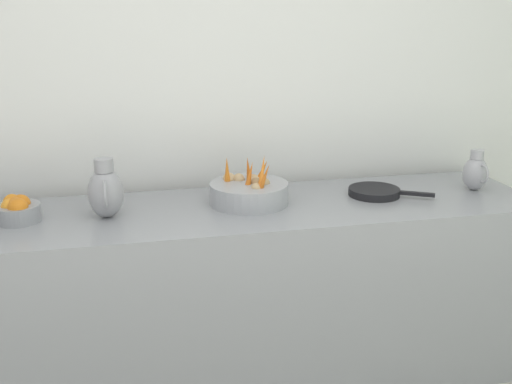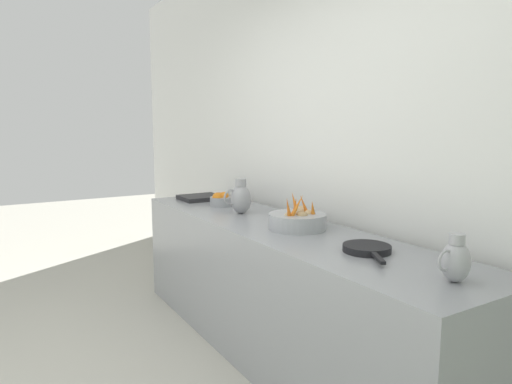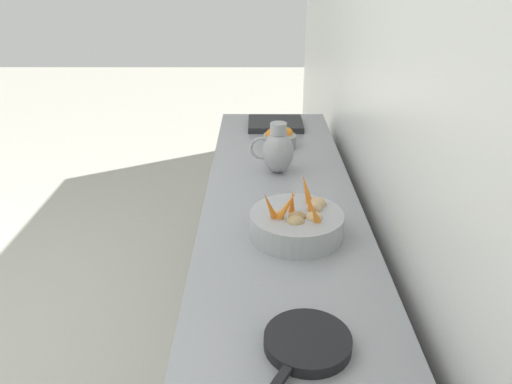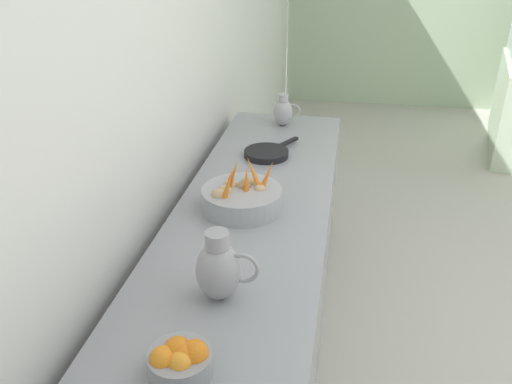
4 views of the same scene
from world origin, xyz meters
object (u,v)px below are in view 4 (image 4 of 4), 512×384
at_px(metal_pitcher_tall, 219,269).
at_px(skillet_on_counter, 267,153).
at_px(orange_bowl, 180,360).
at_px(vegetable_colander, 242,197).
at_px(metal_pitcher_short, 283,112).

bearing_deg(metal_pitcher_tall, skillet_on_counter, 91.69).
bearing_deg(metal_pitcher_tall, orange_bowl, -93.87).
distance_m(vegetable_colander, skillet_on_counter, 0.61).
bearing_deg(orange_bowl, metal_pitcher_tall, 86.13).
xyz_separation_m(vegetable_colander, orange_bowl, (0.03, -0.99, -0.00)).
distance_m(vegetable_colander, metal_pitcher_short, 1.11).
bearing_deg(metal_pitcher_short, orange_bowl, -90.23).
bearing_deg(orange_bowl, vegetable_colander, 91.63).
bearing_deg(metal_pitcher_tall, vegetable_colander, 94.80).
height_order(orange_bowl, skillet_on_counter, orange_bowl).
xyz_separation_m(vegetable_colander, metal_pitcher_short, (0.04, 1.11, 0.03)).
height_order(vegetable_colander, metal_pitcher_tall, metal_pitcher_tall).
distance_m(metal_pitcher_tall, metal_pitcher_short, 1.74).
height_order(metal_pitcher_short, skillet_on_counter, metal_pitcher_short).
xyz_separation_m(orange_bowl, skillet_on_counter, (-0.01, 1.59, -0.03)).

